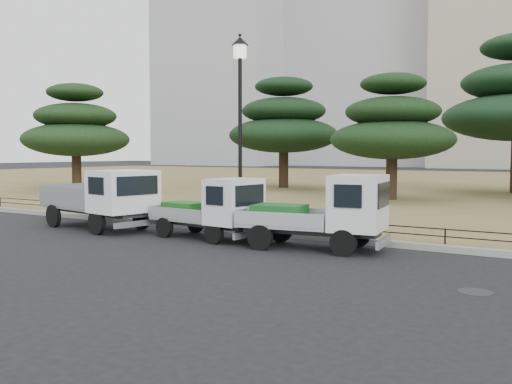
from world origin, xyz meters
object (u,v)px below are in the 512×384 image
Objects in this scene: truck_large at (102,196)px; street_lamp at (240,99)px; truck_kei_rear at (323,212)px; truck_kei_front at (212,209)px; tarp_pile at (109,204)px.

truck_large is 5.26m from street_lamp.
truck_kei_rear is at bearing 12.44° from truck_large.
truck_kei_rear is (3.33, 0.10, 0.08)m from truck_kei_front.
truck_large is at bearing -170.97° from truck_kei_front.
street_lamp is (3.91, 1.91, 2.95)m from truck_large.
tarp_pile is (-2.04, 2.17, -0.53)m from truck_large.
street_lamp is at bearing -2.49° from tarp_pile.
truck_large is 4.13m from truck_kei_front.
truck_large is 0.79× the size of street_lamp.
truck_kei_front is (4.12, 0.22, -0.19)m from truck_large.
truck_kei_rear is 4.94m from street_lamp.
truck_kei_rear is at bearing 7.75° from truck_kei_front.
truck_kei_rear is at bearing -24.21° from street_lamp.
truck_kei_front is 3.33m from truck_kei_rear.
tarp_pile is (-6.15, 1.95, -0.33)m from truck_kei_front.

